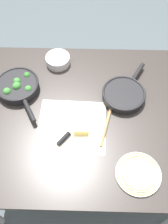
% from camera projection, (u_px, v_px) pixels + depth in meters
% --- Properties ---
extents(ground_plane, '(14.00, 14.00, 0.00)m').
position_uv_depth(ground_plane, '(84.00, 165.00, 2.00)').
color(ground_plane, '#424C51').
extents(dining_table_red, '(1.27, 0.99, 0.77)m').
position_uv_depth(dining_table_red, '(84.00, 121.00, 1.41)').
color(dining_table_red, '#2D2826').
rests_on(dining_table_red, ground_plane).
extents(skillet_broccoli, '(0.26, 0.36, 0.07)m').
position_uv_depth(skillet_broccoli, '(18.00, 86.00, 1.40)').
color(skillet_broccoli, black).
rests_on(skillet_broccoli, dining_table_red).
extents(skillet_eggs, '(0.26, 0.35, 0.05)m').
position_uv_depth(skillet_eggs, '(124.00, 94.00, 1.38)').
color(skillet_eggs, black).
rests_on(skillet_eggs, dining_table_red).
extents(wooden_spoon, '(0.11, 0.34, 0.02)m').
position_uv_depth(wooden_spoon, '(110.00, 111.00, 1.34)').
color(wooden_spoon, '#A87A4C').
rests_on(wooden_spoon, dining_table_red).
extents(parchment_sheet, '(0.36, 0.32, 0.00)m').
position_uv_depth(parchment_sheet, '(72.00, 126.00, 1.30)').
color(parchment_sheet, silver).
rests_on(parchment_sheet, dining_table_red).
extents(grater_knife, '(0.18, 0.22, 0.02)m').
position_uv_depth(grater_knife, '(70.00, 132.00, 1.27)').
color(grater_knife, silver).
rests_on(grater_knife, dining_table_red).
extents(cheese_block, '(0.08, 0.05, 0.04)m').
position_uv_depth(cheese_block, '(81.00, 129.00, 1.27)').
color(cheese_block, '#E0C15B').
rests_on(cheese_block, dining_table_red).
extents(dinner_plate_stack, '(0.21, 0.21, 0.03)m').
position_uv_depth(dinner_plate_stack, '(138.00, 173.00, 1.15)').
color(dinner_plate_stack, silver).
rests_on(dinner_plate_stack, dining_table_red).
extents(prep_bowl_steel, '(0.15, 0.15, 0.05)m').
position_uv_depth(prep_bowl_steel, '(58.00, 60.00, 1.51)').
color(prep_bowl_steel, '#B7B7BC').
rests_on(prep_bowl_steel, dining_table_red).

